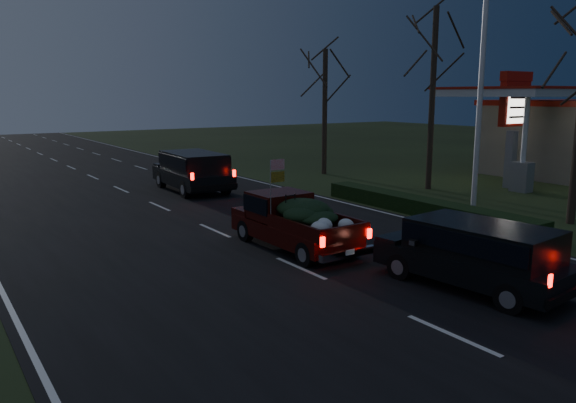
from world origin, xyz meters
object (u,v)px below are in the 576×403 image
lead_suv (193,168)px  rear_suv (478,249)px  pickup_truck (294,219)px  light_pole (482,67)px  gas_price_pylon (514,110)px

lead_suv → rear_suv: lead_suv is taller
pickup_truck → rear_suv: bearing=-74.3°
light_pole → gas_price_pylon: light_pole is taller
light_pole → pickup_truck: bearing=-178.3°
gas_price_pylon → rear_suv: bearing=-147.6°
gas_price_pylon → rear_suv: (-13.47, -8.55, -2.80)m
gas_price_pylon → pickup_truck: 15.62m
light_pole → gas_price_pylon: bearing=24.7°
pickup_truck → lead_suv: size_ratio=0.86×
light_pole → gas_price_pylon: (6.50, 2.99, -1.71)m
pickup_truck → rear_suv: pickup_truck is taller
gas_price_pylon → pickup_truck: bearing=-167.8°
lead_suv → pickup_truck: bearing=-95.8°
light_pole → pickup_truck: 9.66m
light_pole → rear_suv: 9.99m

